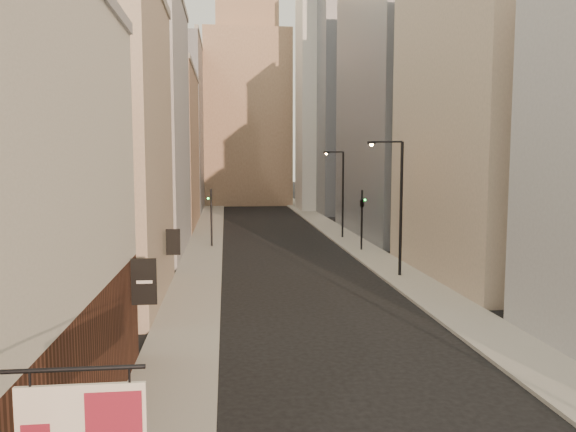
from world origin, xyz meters
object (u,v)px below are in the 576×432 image
(white_tower, at_px, (326,82))
(streetlamp_mid, at_px, (398,200))
(traffic_light_right, at_px, (362,205))
(clock_tower, at_px, (247,99))
(traffic_light_left, at_px, (211,207))
(streetlamp_far, at_px, (341,189))

(white_tower, relative_size, streetlamp_mid, 4.81)
(white_tower, bearing_deg, traffic_light_right, -95.64)
(clock_tower, bearing_deg, white_tower, -51.84)
(clock_tower, height_order, white_tower, clock_tower)
(streetlamp_mid, relative_size, traffic_light_left, 1.73)
(streetlamp_mid, relative_size, traffic_light_right, 1.73)
(clock_tower, height_order, streetlamp_mid, clock_tower)
(white_tower, bearing_deg, streetlamp_far, -97.40)
(white_tower, xyz_separation_m, traffic_light_left, (-15.91, -34.43, -15.17))
(clock_tower, distance_m, streetlamp_mid, 63.45)
(traffic_light_left, bearing_deg, streetlamp_mid, 131.40)
(streetlamp_far, bearing_deg, traffic_light_right, -107.21)
(white_tower, relative_size, traffic_light_right, 8.30)
(streetlamp_far, height_order, traffic_light_left, streetlamp_far)
(clock_tower, height_order, traffic_light_left, clock_tower)
(streetlamp_far, bearing_deg, clock_tower, 80.01)
(streetlamp_mid, bearing_deg, clock_tower, 118.36)
(streetlamp_mid, distance_m, traffic_light_left, 17.99)
(traffic_light_right, bearing_deg, streetlamp_mid, 73.42)
(clock_tower, distance_m, white_tower, 17.83)
(streetlamp_mid, bearing_deg, streetlamp_far, 111.90)
(traffic_light_right, bearing_deg, streetlamp_far, -103.61)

